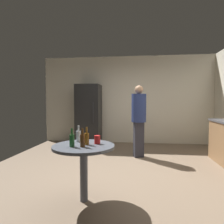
{
  "coord_description": "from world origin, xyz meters",
  "views": [
    {
      "loc": [
        0.29,
        -3.6,
        1.3
      ],
      "look_at": [
        -0.2,
        0.39,
        1.08
      ],
      "focal_mm": 31.68,
      "sensor_mm": 36.0,
      "label": 1
    }
  ],
  "objects_px": {
    "beer_bottle_green": "(72,140)",
    "beer_bottle_clear": "(78,136)",
    "refrigerator": "(89,115)",
    "foreground_table": "(84,153)",
    "beer_bottle_amber": "(87,138)",
    "person_in_navy_shirt": "(139,115)",
    "beer_bottle_brown": "(83,140)",
    "plastic_cup_red": "(97,140)"
  },
  "relations": [
    {
      "from": "beer_bottle_brown",
      "to": "person_in_navy_shirt",
      "type": "relative_size",
      "value": 0.14
    },
    {
      "from": "person_in_navy_shirt",
      "to": "refrigerator",
      "type": "bearing_deg",
      "value": -143.61
    },
    {
      "from": "beer_bottle_green",
      "to": "plastic_cup_red",
      "type": "distance_m",
      "value": 0.35
    },
    {
      "from": "beer_bottle_clear",
      "to": "plastic_cup_red",
      "type": "distance_m",
      "value": 0.31
    },
    {
      "from": "refrigerator",
      "to": "beer_bottle_brown",
      "type": "distance_m",
      "value": 3.52
    },
    {
      "from": "refrigerator",
      "to": "beer_bottle_brown",
      "type": "height_order",
      "value": "refrigerator"
    },
    {
      "from": "beer_bottle_amber",
      "to": "beer_bottle_brown",
      "type": "distance_m",
      "value": 0.13
    },
    {
      "from": "beer_bottle_brown",
      "to": "beer_bottle_clear",
      "type": "distance_m",
      "value": 0.33
    },
    {
      "from": "plastic_cup_red",
      "to": "person_in_navy_shirt",
      "type": "height_order",
      "value": "person_in_navy_shirt"
    },
    {
      "from": "beer_bottle_clear",
      "to": "person_in_navy_shirt",
      "type": "bearing_deg",
      "value": 66.31
    },
    {
      "from": "beer_bottle_brown",
      "to": "foreground_table",
      "type": "bearing_deg",
      "value": 97.75
    },
    {
      "from": "beer_bottle_amber",
      "to": "beer_bottle_brown",
      "type": "xyz_separation_m",
      "value": [
        -0.02,
        -0.13,
        0.0
      ]
    },
    {
      "from": "person_in_navy_shirt",
      "to": "plastic_cup_red",
      "type": "bearing_deg",
      "value": -30.5
    },
    {
      "from": "beer_bottle_green",
      "to": "beer_bottle_clear",
      "type": "distance_m",
      "value": 0.31
    },
    {
      "from": "beer_bottle_green",
      "to": "person_in_navy_shirt",
      "type": "height_order",
      "value": "person_in_navy_shirt"
    },
    {
      "from": "beer_bottle_green",
      "to": "beer_bottle_clear",
      "type": "xyz_separation_m",
      "value": [
        -0.01,
        0.31,
        0.0
      ]
    },
    {
      "from": "beer_bottle_amber",
      "to": "beer_bottle_clear",
      "type": "height_order",
      "value": "same"
    },
    {
      "from": "beer_bottle_green",
      "to": "person_in_navy_shirt",
      "type": "bearing_deg",
      "value": 69.45
    },
    {
      "from": "foreground_table",
      "to": "refrigerator",
      "type": "bearing_deg",
      "value": 102.57
    },
    {
      "from": "beer_bottle_brown",
      "to": "person_in_navy_shirt",
      "type": "xyz_separation_m",
      "value": [
        0.72,
        2.26,
        0.16
      ]
    },
    {
      "from": "beer_bottle_clear",
      "to": "refrigerator",
      "type": "bearing_deg",
      "value": 101.13
    },
    {
      "from": "beer_bottle_brown",
      "to": "refrigerator",
      "type": "bearing_deg",
      "value": 102.44
    },
    {
      "from": "beer_bottle_brown",
      "to": "beer_bottle_clear",
      "type": "bearing_deg",
      "value": 115.26
    },
    {
      "from": "foreground_table",
      "to": "beer_bottle_green",
      "type": "height_order",
      "value": "beer_bottle_green"
    },
    {
      "from": "beer_bottle_brown",
      "to": "beer_bottle_green",
      "type": "bearing_deg",
      "value": -175.0
    },
    {
      "from": "beer_bottle_green",
      "to": "person_in_navy_shirt",
      "type": "relative_size",
      "value": 0.14
    },
    {
      "from": "beer_bottle_amber",
      "to": "person_in_navy_shirt",
      "type": "relative_size",
      "value": 0.14
    },
    {
      "from": "refrigerator",
      "to": "beer_bottle_amber",
      "type": "height_order",
      "value": "refrigerator"
    },
    {
      "from": "foreground_table",
      "to": "beer_bottle_clear",
      "type": "xyz_separation_m",
      "value": [
        -0.13,
        0.2,
        0.19
      ]
    },
    {
      "from": "refrigerator",
      "to": "person_in_navy_shirt",
      "type": "bearing_deg",
      "value": -38.66
    },
    {
      "from": "refrigerator",
      "to": "beer_bottle_clear",
      "type": "height_order",
      "value": "refrigerator"
    },
    {
      "from": "beer_bottle_amber",
      "to": "person_in_navy_shirt",
      "type": "xyz_separation_m",
      "value": [
        0.7,
        2.13,
        0.16
      ]
    },
    {
      "from": "beer_bottle_clear",
      "to": "beer_bottle_green",
      "type": "bearing_deg",
      "value": -88.31
    },
    {
      "from": "plastic_cup_red",
      "to": "beer_bottle_green",
      "type": "bearing_deg",
      "value": -142.98
    },
    {
      "from": "beer_bottle_green",
      "to": "person_in_navy_shirt",
      "type": "xyz_separation_m",
      "value": [
        0.85,
        2.27,
        0.16
      ]
    },
    {
      "from": "refrigerator",
      "to": "beer_bottle_green",
      "type": "xyz_separation_m",
      "value": [
        0.63,
        -3.45,
        -0.08
      ]
    },
    {
      "from": "refrigerator",
      "to": "beer_bottle_green",
      "type": "relative_size",
      "value": 7.83
    },
    {
      "from": "foreground_table",
      "to": "beer_bottle_amber",
      "type": "height_order",
      "value": "beer_bottle_amber"
    },
    {
      "from": "beer_bottle_green",
      "to": "plastic_cup_red",
      "type": "xyz_separation_m",
      "value": [
        0.28,
        0.21,
        -0.03
      ]
    },
    {
      "from": "plastic_cup_red",
      "to": "person_in_navy_shirt",
      "type": "relative_size",
      "value": 0.07
    },
    {
      "from": "refrigerator",
      "to": "foreground_table",
      "type": "xyz_separation_m",
      "value": [
        0.75,
        -3.35,
        -0.27
      ]
    },
    {
      "from": "foreground_table",
      "to": "person_in_navy_shirt",
      "type": "distance_m",
      "value": 2.31
    }
  ]
}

